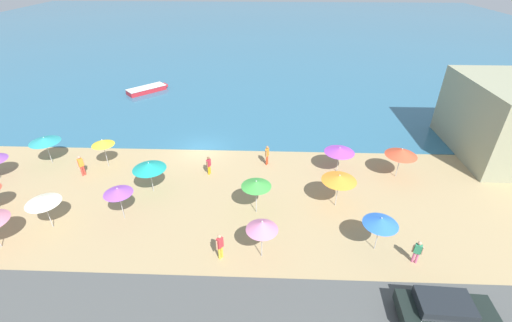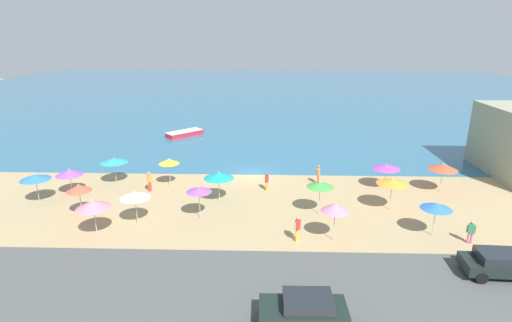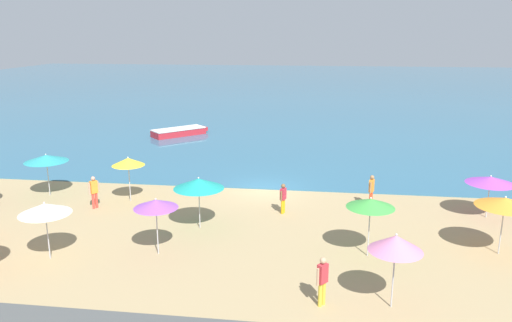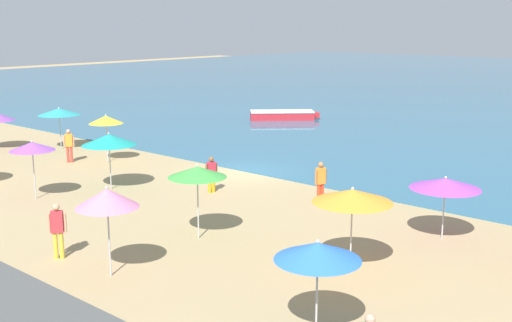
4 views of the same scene
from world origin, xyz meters
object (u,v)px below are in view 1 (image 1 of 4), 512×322
Objects in this scene: bather_4 at (209,164)px; beach_umbrella_6 at (44,140)px; beach_umbrella_0 at (340,150)px; bather_0 at (81,165)px; beach_umbrella_4 at (262,226)px; beach_umbrella_1 at (118,191)px; beach_umbrella_9 at (381,221)px; beach_umbrella_13 at (149,166)px; beach_umbrella_10 at (42,200)px; beach_umbrella_14 at (402,152)px; bather_3 at (220,245)px; beach_umbrella_8 at (103,142)px; parked_car_1 at (446,310)px; bather_2 at (417,251)px; bather_1 at (267,154)px; beach_umbrella_3 at (256,184)px; skiff_nearshore at (147,89)px; beach_umbrella_7 at (339,178)px.

beach_umbrella_6 is at bearing 175.09° from bather_4.
bather_0 is at bearing -176.15° from beach_umbrella_0.
beach_umbrella_0 is at bearing 57.91° from beach_umbrella_4.
beach_umbrella_1 reaches higher than bather_4.
beach_umbrella_9 is 1.38× the size of bather_0.
bather_0 is at bearing -176.71° from bather_4.
beach_umbrella_13 is (1.05, 3.05, -0.01)m from beach_umbrella_1.
bather_0 is at bearing 150.90° from beach_umbrella_4.
beach_umbrella_6 is 0.99× the size of beach_umbrella_10.
beach_umbrella_14 is at bearing 40.07° from beach_umbrella_4.
beach_umbrella_10 reaches higher than bather_3.
beach_umbrella_1 is at bearing -59.81° from beach_umbrella_8.
beach_umbrella_4 is 9.62m from parked_car_1.
beach_umbrella_14 is (4.55, -0.59, 0.25)m from beach_umbrella_0.
beach_umbrella_4 is at bearing -35.90° from beach_umbrella_8.
beach_umbrella_10 is 1.56× the size of bather_2.
bather_4 is at bearing 117.17° from beach_umbrella_4.
beach_umbrella_3 is at bearing -96.10° from bather_1.
beach_umbrella_4 is 1.69× the size of bather_4.
beach_umbrella_1 reaches higher than beach_umbrella_10.
beach_umbrella_13 is at bearing -146.56° from bather_4.
beach_umbrella_0 is 0.93× the size of beach_umbrella_8.
beach_umbrella_4 reaches higher than beach_umbrella_3.
bather_1 is (-6.53, 9.34, -1.16)m from beach_umbrella_9.
beach_umbrella_8 is at bearing 156.60° from beach_umbrella_9.
parked_car_1 is at bearing -26.89° from beach_umbrella_6.
beach_umbrella_8 is 25.36m from parked_car_1.
beach_umbrella_4 is 9.73m from bather_4.
bather_1 is (14.54, 2.21, -0.01)m from bather_0.
skiff_nearshore is at bearing 92.61° from bather_0.
beach_umbrella_9 is 1.39× the size of bather_1.
beach_umbrella_14 reaches higher than skiff_nearshore.
beach_umbrella_13 is (-14.04, -3.29, 0.26)m from beach_umbrella_0.
beach_umbrella_1 is 16.10m from beach_umbrella_9.
beach_umbrella_1 is 14.40m from beach_umbrella_7.
bather_0 is (-21.08, 7.13, -1.15)m from beach_umbrella_9.
bather_1 is 13.37m from bather_2.
parked_car_1 is (0.00, -3.67, -0.06)m from bather_2.
beach_umbrella_7 is at bearing 7.59° from beach_umbrella_1.
beach_umbrella_13 is at bearing -17.33° from bather_0.
beach_umbrella_10 reaches higher than beach_umbrella_0.
beach_umbrella_0 is 0.94× the size of beach_umbrella_13.
beach_umbrella_6 is (-23.76, 0.37, 0.23)m from beach_umbrella_0.
beach_umbrella_4 is at bearing -139.93° from beach_umbrella_14.
beach_umbrella_3 reaches higher than bather_2.
beach_umbrella_13 is at bearing -166.82° from beach_umbrella_0.
beach_umbrella_0 is 4.52m from beach_umbrella_7.
bather_2 is 36.17m from skiff_nearshore.
bather_1 is 0.39× the size of parked_car_1.
beach_umbrella_8 is 0.55× the size of skiff_nearshore.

